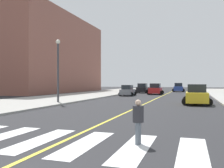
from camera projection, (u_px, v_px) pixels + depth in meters
name	position (u px, v px, depth m)	size (l,w,h in m)	color
sidewalk_kerb_west	(36.00, 101.00, 27.97)	(10.00, 120.00, 0.15)	#9E9B93
crosswalk_paint	(62.00, 142.00, 9.00)	(13.50, 4.00, 0.01)	silver
lane_divider_paint	(165.00, 95.00, 43.27)	(0.16, 80.00, 0.01)	yellow
low_rise_brick_west	(43.00, 55.00, 55.92)	(16.00, 32.00, 16.56)	brown
car_blue_nearest	(178.00, 88.00, 56.97)	(2.91, 4.56, 2.01)	#2D479E
car_red_second	(155.00, 89.00, 44.02)	(2.78, 4.41, 1.96)	red
car_yellow_third	(197.00, 95.00, 24.22)	(2.76, 4.41, 1.97)	gold
car_black_fourth	(143.00, 88.00, 50.31)	(2.72, 4.34, 1.93)	black
car_gray_fifth	(128.00, 91.00, 39.51)	(2.46, 3.90, 1.73)	slate
pedestrian_crossing	(138.00, 120.00, 8.62)	(0.39, 0.39, 1.56)	slate
street_lamp	(58.00, 65.00, 25.45)	(0.44, 0.44, 6.38)	#38383D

